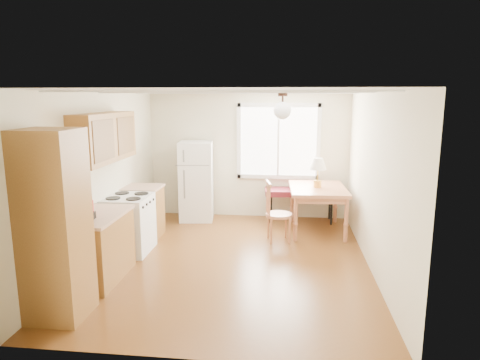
# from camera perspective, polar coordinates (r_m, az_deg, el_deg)

# --- Properties ---
(room_shell) EXTENTS (4.60, 5.60, 2.62)m
(room_shell) POSITION_cam_1_polar(r_m,az_deg,el_deg) (6.21, -1.02, 0.13)
(room_shell) COLOR #4D290F
(room_shell) RESTS_ON ground
(kitchen_run) EXTENTS (0.65, 3.40, 2.20)m
(kitchen_run) POSITION_cam_1_polar(r_m,az_deg,el_deg) (6.17, -17.86, -4.39)
(kitchen_run) COLOR brown
(kitchen_run) RESTS_ON ground
(window_unit) EXTENTS (1.64, 0.05, 1.51)m
(window_unit) POSITION_cam_1_polar(r_m,az_deg,el_deg) (8.56, 5.13, 5.14)
(window_unit) COLOR white
(window_unit) RESTS_ON room_shell
(pendant_light) EXTENTS (0.26, 0.26, 0.40)m
(pendant_light) POSITION_cam_1_polar(r_m,az_deg,el_deg) (6.44, 5.68, 9.31)
(pendant_light) COLOR black
(pendant_light) RESTS_ON room_shell
(refrigerator) EXTENTS (0.71, 0.71, 1.56)m
(refrigerator) POSITION_cam_1_polar(r_m,az_deg,el_deg) (8.52, -5.84, -0.14)
(refrigerator) COLOR white
(refrigerator) RESTS_ON ground
(bench) EXTENTS (1.43, 0.63, 0.64)m
(bench) POSITION_cam_1_polar(r_m,az_deg,el_deg) (8.47, 8.11, -1.67)
(bench) COLOR #57141E
(bench) RESTS_ON ground
(dining_table) EXTENTS (1.04, 1.36, 0.82)m
(dining_table) POSITION_cam_1_polar(r_m,az_deg,el_deg) (7.85, 10.30, -1.69)
(dining_table) COLOR #AA6441
(dining_table) RESTS_ON ground
(chair) EXTENTS (0.48, 0.47, 1.03)m
(chair) POSITION_cam_1_polar(r_m,az_deg,el_deg) (7.23, 4.47, -3.71)
(chair) COLOR #AA6441
(chair) RESTS_ON ground
(table_lamp) EXTENTS (0.31, 0.31, 0.53)m
(table_lamp) POSITION_cam_1_polar(r_m,az_deg,el_deg) (7.76, 10.37, 1.83)
(table_lamp) COLOR gold
(table_lamp) RESTS_ON dining_table
(coffee_maker) EXTENTS (0.22, 0.28, 0.40)m
(coffee_maker) POSITION_cam_1_polar(r_m,az_deg,el_deg) (5.67, -20.16, -3.72)
(coffee_maker) COLOR black
(coffee_maker) RESTS_ON kitchen_run
(kettle) EXTENTS (0.13, 0.13, 0.26)m
(kettle) POSITION_cam_1_polar(r_m,az_deg,el_deg) (5.96, -19.58, -3.40)
(kettle) COLOR red
(kettle) RESTS_ON kitchen_run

